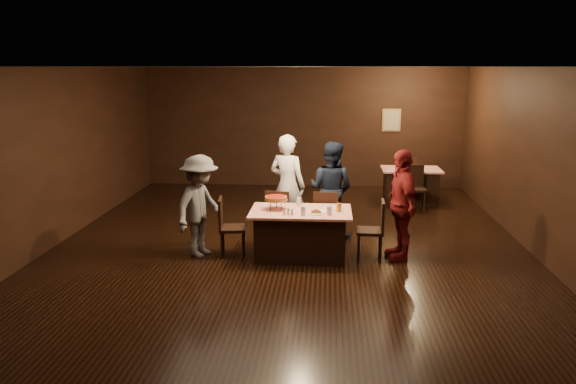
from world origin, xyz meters
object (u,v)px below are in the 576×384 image
object	(u,v)px
diner_red_shirt	(401,205)
plate_empty	(335,208)
pizza_stand	(276,198)
glass_front_right	(329,211)
glass_back	(299,202)
chair_far_left	(280,216)
glass_front_left	(303,211)
diner_white_jacket	(287,186)
chair_far_right	(326,217)
diner_navy_hoodie	(331,189)
diner_grey_knit	(200,206)
chair_back_far	(407,176)
chair_end_left	(233,227)
glass_amber	(339,208)
chair_end_right	(370,230)
main_table	(301,234)
back_table	(410,185)
chair_back_near	(415,188)

from	to	relation	value
diner_red_shirt	plate_empty	size ratio (longest dim) A/B	7.03
pizza_stand	glass_front_right	size ratio (longest dim) A/B	2.71
glass_back	chair_far_left	bearing A→B (deg)	127.87
glass_front_left	diner_white_jacket	bearing A→B (deg)	103.55
chair_far_right	diner_navy_hoodie	bearing A→B (deg)	-97.25
diner_grey_knit	chair_back_far	bearing A→B (deg)	-15.95
chair_far_left	diner_white_jacket	xyz separation A→B (m)	(0.10, 0.38, 0.45)
chair_end_left	diner_grey_knit	world-z (taller)	diner_grey_knit
diner_red_shirt	glass_amber	distance (m)	0.99
chair_end_right	diner_grey_knit	bearing A→B (deg)	-86.55
chair_far_right	diner_navy_hoodie	distance (m)	0.61
main_table	chair_end_right	size ratio (longest dim) A/B	1.68
main_table	glass_amber	xyz separation A→B (m)	(0.60, -0.05, 0.46)
chair_back_far	plate_empty	world-z (taller)	chair_back_far
back_table	glass_back	bearing A→B (deg)	-122.84
chair_far_right	main_table	bearing A→B (deg)	64.57
back_table	glass_back	distance (m)	4.33
diner_grey_knit	chair_end_right	bearing A→B (deg)	-64.59
main_table	chair_end_left	distance (m)	1.10
diner_navy_hoodie	diner_red_shirt	size ratio (longest dim) A/B	0.98
diner_grey_knit	glass_front_left	size ratio (longest dim) A/B	11.76
chair_far_right	diner_white_jacket	bearing A→B (deg)	-26.25
diner_grey_knit	glass_back	bearing A→B (deg)	-53.20
diner_white_jacket	plate_empty	distance (m)	1.31
back_table	chair_far_left	distance (m)	4.15
chair_far_right	diner_grey_knit	bearing A→B (deg)	24.00
diner_navy_hoodie	diner_red_shirt	bearing A→B (deg)	158.83
main_table	chair_far_right	world-z (taller)	chair_far_right
chair_far_left	chair_far_right	world-z (taller)	same
main_table	diner_navy_hoodie	world-z (taller)	diner_navy_hoodie
chair_far_right	chair_far_left	bearing A→B (deg)	2.64
diner_navy_hoodie	glass_back	size ratio (longest dim) A/B	12.28
back_table	chair_back_near	xyz separation A→B (m)	(0.00, -0.70, 0.09)
chair_far_left	chair_end_right	distance (m)	1.68
main_table	diner_grey_knit	size ratio (longest dim) A/B	0.97
chair_far_right	glass_front_right	xyz separation A→B (m)	(0.05, -1.00, 0.37)
chair_back_near	glass_amber	size ratio (longest dim) A/B	6.79
chair_far_right	chair_end_right	bearing A→B (deg)	135.66
chair_far_left	chair_back_far	size ratio (longest dim) A/B	1.00
main_table	back_table	xyz separation A→B (m)	(2.28, 3.92, 0.00)
chair_back_far	glass_front_left	world-z (taller)	chair_back_far
diner_grey_knit	chair_end_left	bearing A→B (deg)	-61.18
chair_back_far	diner_red_shirt	bearing A→B (deg)	81.39
chair_end_left	plate_empty	bearing A→B (deg)	-90.94
chair_far_right	plate_empty	world-z (taller)	chair_far_right
diner_white_jacket	diner_navy_hoodie	world-z (taller)	diner_white_jacket
diner_navy_hoodie	diner_red_shirt	xyz separation A→B (m)	(1.10, -1.15, 0.02)
chair_far_left	diner_white_jacket	size ratio (longest dim) A/B	0.51
main_table	chair_end_right	xyz separation A→B (m)	(1.10, -0.00, 0.09)
diner_navy_hoodie	chair_end_left	bearing A→B (deg)	62.48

